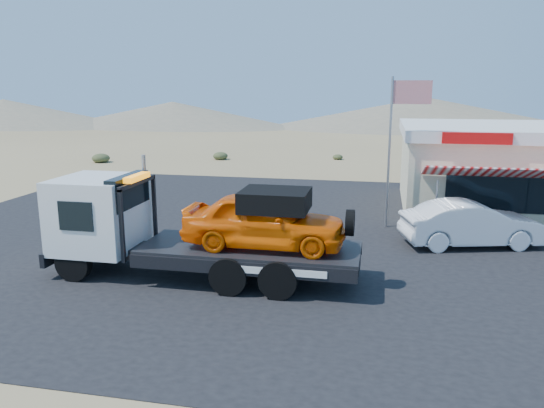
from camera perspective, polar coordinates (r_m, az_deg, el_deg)
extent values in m
plane|color=olive|center=(18.46, -2.65, -5.27)|extent=(120.00, 120.00, 0.00)
cube|color=black|center=(20.94, 4.71, -3.11)|extent=(32.00, 24.00, 0.02)
cylinder|color=black|center=(16.75, -20.56, -5.98)|extent=(1.06, 0.32, 1.06)
cylinder|color=black|center=(18.49, -17.09, -4.01)|extent=(1.06, 0.32, 1.06)
cylinder|color=black|center=(14.82, -4.55, -7.59)|extent=(1.06, 0.58, 1.06)
cylinder|color=black|center=(16.76, -2.52, -5.15)|extent=(1.06, 0.58, 1.06)
cylinder|color=black|center=(14.52, 0.74, -8.00)|extent=(1.06, 0.58, 1.06)
cylinder|color=black|center=(16.49, 2.16, -5.45)|extent=(1.06, 0.58, 1.06)
cube|color=black|center=(15.97, -6.44, -5.53)|extent=(8.72, 1.06, 0.32)
cube|color=white|center=(17.13, -18.11, -0.96)|extent=(2.34, 2.50, 2.23)
cube|color=black|center=(16.50, -15.24, 1.37)|extent=(0.37, 2.13, 0.96)
cube|color=black|center=(16.52, -14.09, -1.38)|extent=(0.11, 2.34, 2.13)
cube|color=orange|center=(16.28, -14.32, 2.80)|extent=(0.27, 1.28, 0.16)
cube|color=black|center=(15.57, -2.36, -4.81)|extent=(6.38, 2.45, 0.16)
imported|color=#F55D05|center=(15.24, -0.83, -1.76)|extent=(4.68, 1.88, 1.60)
cube|color=black|center=(15.03, 0.35, 0.42)|extent=(1.91, 1.60, 0.58)
imported|color=silver|center=(20.28, 20.66, -2.01)|extent=(5.19, 2.96, 1.62)
cube|color=beige|center=(27.01, 24.68, 3.05)|extent=(10.00, 8.00, 3.40)
cube|color=white|center=(26.80, 25.06, 7.16)|extent=(10.40, 8.40, 0.50)
cube|color=red|center=(22.14, 21.18, 6.59)|extent=(2.60, 0.12, 0.45)
cube|color=black|center=(23.20, 26.76, 0.95)|extent=(7.00, 0.06, 1.60)
cylinder|color=#99999E|center=(20.92, 17.19, -0.51)|extent=(0.08, 0.08, 2.20)
cylinder|color=#99999E|center=(21.68, 12.48, 5.30)|extent=(0.10, 0.10, 6.00)
cube|color=#B20C14|center=(21.54, 14.82, 11.55)|extent=(1.50, 0.02, 0.90)
ellipsoid|color=#343B20|center=(42.31, -17.94, 4.77)|extent=(1.33, 1.33, 0.71)
ellipsoid|color=#343B20|center=(42.08, -5.57, 5.22)|extent=(1.17, 1.17, 0.63)
ellipsoid|color=#343B20|center=(42.20, 7.09, 5.07)|extent=(0.80, 0.80, 0.43)
cone|color=#726B59|center=(77.89, -10.60, 9.48)|extent=(36.00, 36.00, 3.50)
cone|color=#726B59|center=(75.31, 16.21, 9.37)|extent=(44.00, 44.00, 4.20)
cone|color=#726B59|center=(87.96, -26.82, 8.79)|extent=(40.00, 40.00, 3.80)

